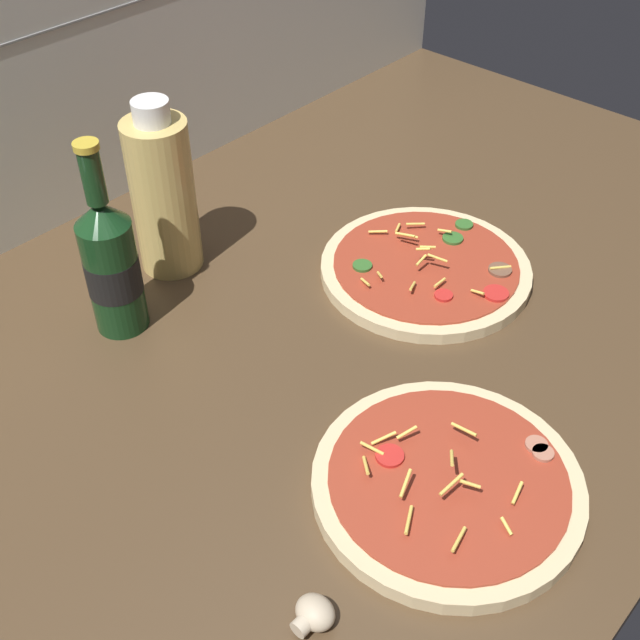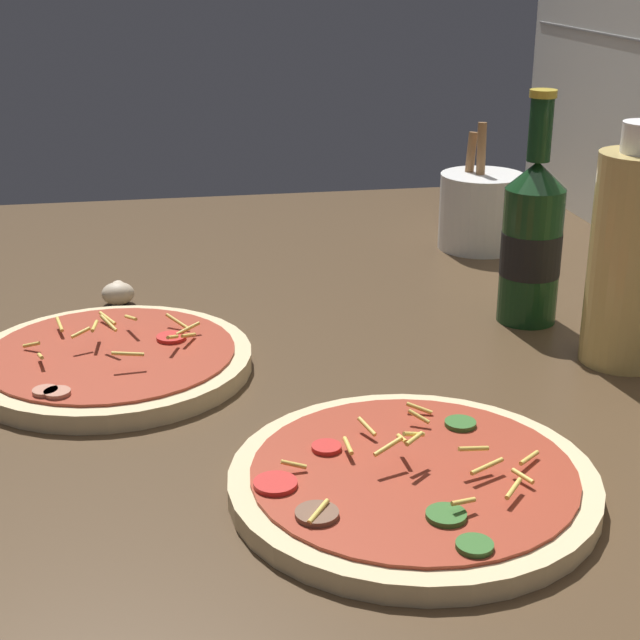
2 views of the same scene
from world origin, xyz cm
name	(u,v)px [view 2 (image 2 of 2)]	position (x,y,z in cm)	size (l,w,h in cm)	color
counter_slab	(380,404)	(0.00, 0.00, 1.25)	(160.00, 90.00, 2.50)	#4C3823
pizza_near	(111,361)	(-9.46, -25.00, 3.54)	(27.62, 27.62, 5.63)	beige
pizza_far	(413,481)	(18.12, -1.82, 3.47)	(28.35, 28.35, 5.04)	beige
beer_bottle	(532,240)	(-15.69, 20.36, 11.84)	(6.61, 6.61, 25.41)	#143819
oil_bottle	(632,256)	(-3.18, 25.65, 13.53)	(8.40, 8.40, 23.98)	#D6B766
mushroom_left	(118,293)	(-29.09, -24.67, 3.83)	(3.98, 3.79, 2.65)	beige
utensil_crock	(481,210)	(-43.82, 24.33, 7.79)	(11.42, 11.42, 17.27)	silver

